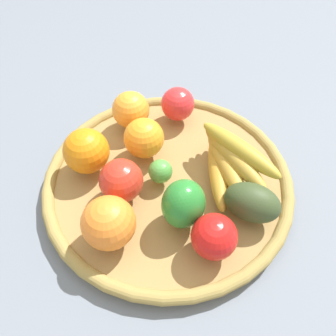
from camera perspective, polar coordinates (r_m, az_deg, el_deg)
The scene contains 13 objects.
ground_plane at distance 0.63m, azimuth 0.00°, elevation -3.06°, with size 2.40×2.40×0.00m, color slate.
basket at distance 0.62m, azimuth 0.00°, elevation -2.13°, with size 0.45×0.45×0.03m.
apple_1 at distance 0.56m, azimuth -7.86°, elevation -2.10°, with size 0.07×0.07×0.07m, color red.
bell_pepper at distance 0.52m, azimuth 2.60°, elevation -6.01°, with size 0.07×0.07×0.08m, color #277F2E.
orange_3 at distance 0.62m, azimuth -4.06°, elevation 5.03°, with size 0.07×0.07×0.07m, color orange.
banana_bunch at distance 0.59m, azimuth 10.27°, elevation 1.19°, with size 0.17×0.12×0.07m.
avocado at distance 0.55m, azimuth 13.92°, elevation -5.62°, with size 0.09×0.06×0.06m, color #344424.
lime_0 at distance 0.58m, azimuth -1.14°, elevation -0.72°, with size 0.04×0.04×0.04m, color #4B993F.
apple_2 at distance 0.69m, azimuth 1.64°, elevation 10.69°, with size 0.07×0.07×0.07m, color red.
orange_2 at distance 0.51m, azimuth -9.92°, elevation -9.04°, with size 0.08×0.08×0.08m, color orange.
orange_1 at distance 0.67m, azimuth -6.25°, elevation 9.65°, with size 0.07×0.07×0.07m, color orange.
orange_0 at distance 0.61m, azimuth -13.53°, elevation 2.79°, with size 0.08×0.08×0.08m, color orange.
apple_0 at distance 0.51m, azimuth 7.75°, elevation -11.32°, with size 0.07×0.07×0.07m, color red.
Camera 1 is at (0.32, -0.19, 0.51)m, focal length 36.36 mm.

